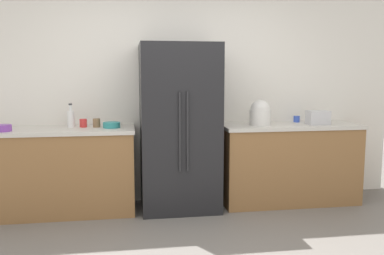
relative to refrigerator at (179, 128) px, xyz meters
name	(u,v)px	position (x,y,z in m)	size (l,w,h in m)	color
kitchen_back_panel	(172,86)	(-0.03, 0.40, 0.44)	(5.52, 0.10, 2.73)	silver
counter_left	(62,171)	(-1.28, 0.04, -0.45)	(1.57, 0.64, 0.93)	olive
counter_right	(288,163)	(1.30, 0.04, -0.45)	(1.61, 0.64, 0.93)	olive
refrigerator	(179,128)	(0.00, 0.00, 0.00)	(0.86, 0.69, 1.84)	black
toaster	(318,118)	(1.61, -0.05, 0.09)	(0.24, 0.17, 0.16)	silver
rice_cooker	(260,113)	(0.93, -0.01, 0.14)	(0.24, 0.24, 0.29)	silver
bottle_a	(71,118)	(-1.18, 0.15, 0.11)	(0.08, 0.08, 0.26)	white
cup_a	(83,123)	(-1.05, 0.13, 0.05)	(0.08, 0.08, 0.09)	red
cup_b	(297,119)	(1.46, 0.22, 0.05)	(0.08, 0.08, 0.07)	blue
cup_c	(97,123)	(-0.91, 0.10, 0.06)	(0.08, 0.08, 0.10)	brown
bowl_a	(3,128)	(-1.83, -0.09, 0.04)	(0.17, 0.17, 0.07)	purple
bowl_b	(112,125)	(-0.74, 0.03, 0.04)	(0.19, 0.19, 0.06)	teal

